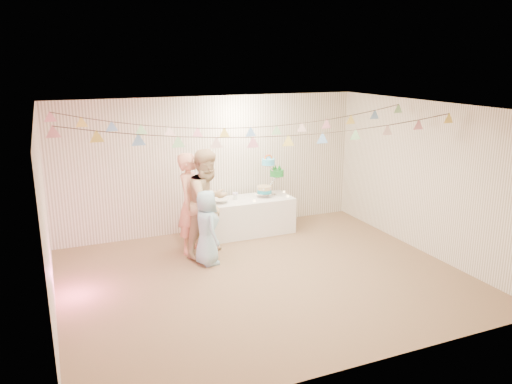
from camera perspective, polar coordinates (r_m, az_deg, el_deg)
name	(u,v)px	position (r m, az deg, el deg)	size (l,w,h in m)	color
floor	(264,278)	(7.81, 0.95, -9.75)	(6.00, 6.00, 0.00)	brown
ceiling	(265,108)	(7.12, 1.04, 9.61)	(6.00, 6.00, 0.00)	silver
back_wall	(212,164)	(9.63, -5.05, 3.16)	(6.00, 6.00, 0.00)	white
front_wall	(363,256)	(5.29, 12.13, -7.20)	(6.00, 6.00, 0.00)	white
left_wall	(45,222)	(6.77, -22.93, -3.13)	(5.00, 5.00, 0.00)	white
right_wall	(425,178)	(8.97, 18.80, 1.52)	(5.00, 5.00, 0.00)	white
table	(245,216)	(9.58, -1.25, -2.78)	(1.83, 0.73, 0.69)	white
cake_stand	(270,173)	(9.62, 1.65, 2.16)	(0.68, 0.40, 0.76)	silver
cake_bottom	(264,189)	(9.58, 0.97, 0.30)	(0.31, 0.31, 0.15)	teal
cake_middle	(277,173)	(9.78, 2.39, 2.22)	(0.27, 0.27, 0.22)	#1E8B32
cake_top_tier	(268,161)	(9.52, 1.41, 3.54)	(0.25, 0.25, 0.19)	#4BC5EC
platter	(220,199)	(9.24, -4.18, -0.79)	(0.34, 0.34, 0.02)	white
posy	(235,192)	(9.43, -2.39, -0.05)	(0.13, 0.13, 0.14)	white
person_adult_a	(191,203)	(8.61, -7.45, -1.27)	(0.64, 0.42, 1.75)	#E59777
person_adult_b	(208,203)	(8.43, -5.47, -1.25)	(0.89, 0.70, 1.84)	tan
person_child	(207,228)	(8.13, -5.66, -4.08)	(0.61, 0.40, 1.24)	#94BED1
bunting_back	(237,117)	(8.16, -2.14, 8.53)	(5.60, 1.10, 0.40)	pink
bunting_front	(271,129)	(6.97, 1.71, 7.18)	(5.60, 0.90, 0.36)	#72A5E5
tealight_0	(207,205)	(9.08, -5.61, -1.49)	(0.04, 0.04, 0.03)	#FFD88C
tealight_1	(224,198)	(9.52, -3.62, -0.67)	(0.04, 0.04, 0.03)	#FFD88C
tealight_2	(254,201)	(9.32, -0.19, -1.00)	(0.04, 0.04, 0.03)	#FFD88C
tealight_3	(257,194)	(9.80, 0.16, -0.18)	(0.04, 0.04, 0.03)	#FFD88C
tealight_4	(288,196)	(9.64, 3.66, -0.47)	(0.04, 0.04, 0.03)	#FFD88C
tealight_5	(284,192)	(9.96, 3.23, 0.04)	(0.04, 0.04, 0.03)	#FFD88C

